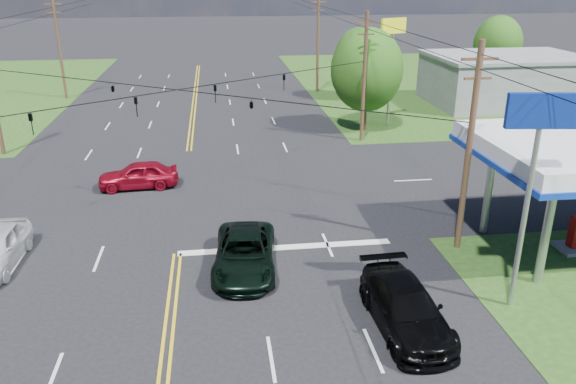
{
  "coord_description": "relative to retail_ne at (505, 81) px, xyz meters",
  "views": [
    {
      "loc": [
        2.05,
        -19.34,
        12.05
      ],
      "look_at": [
        5.38,
        6.0,
        2.01
      ],
      "focal_mm": 35.0,
      "sensor_mm": 36.0,
      "label": 1
    }
  ],
  "objects": [
    {
      "name": "pole_se",
      "position": [
        -17.0,
        -29.0,
        2.72
      ],
      "size": [
        1.6,
        0.28,
        9.5
      ],
      "color": "#3F2B1A",
      "rests_on": "ground"
    },
    {
      "name": "polesign_ne",
      "position": [
        -13.66,
        -6.77,
        4.66
      ],
      "size": [
        2.29,
        1.18,
        8.69
      ],
      "color": "#A5A5AA",
      "rests_on": "ground"
    },
    {
      "name": "tree_right_a",
      "position": [
        -16.0,
        -8.0,
        2.67
      ],
      "size": [
        5.7,
        5.7,
        8.18
      ],
      "color": "#3F2B1A",
      "rests_on": "ground"
    },
    {
      "name": "grass_ne",
      "position": [
        5.0,
        12.0,
        -2.2
      ],
      "size": [
        46.0,
        48.0,
        0.03
      ],
      "primitive_type": "cube",
      "color": "#1F4014",
      "rests_on": "ground"
    },
    {
      "name": "pole_right_far",
      "position": [
        -17.0,
        8.0,
        2.97
      ],
      "size": [
        1.6,
        0.28,
        10.0
      ],
      "color": "#3F2B1A",
      "rests_on": "ground"
    },
    {
      "name": "sedan_far",
      "position": [
        -7.03,
        -14.5,
        -1.56
      ],
      "size": [
        4.38,
        1.8,
        1.27
      ],
      "primitive_type": "imported",
      "rotation": [
        0.0,
        0.0,
        -1.57
      ],
      "color": "#A8A8AC",
      "rests_on": "ground"
    },
    {
      "name": "stop_bar",
      "position": [
        -25.0,
        -28.0,
        -2.2
      ],
      "size": [
        10.0,
        0.5,
        0.02
      ],
      "primitive_type": "cube",
      "color": "silver",
      "rests_on": "ground"
    },
    {
      "name": "polesign_se",
      "position": [
        -17.0,
        -34.0,
        4.38
      ],
      "size": [
        2.44,
        0.56,
        8.29
      ],
      "color": "#A5A5AA",
      "rests_on": "ground"
    },
    {
      "name": "span_wire_signals",
      "position": [
        -30.0,
        -20.0,
        3.8
      ],
      "size": [
        26.0,
        18.0,
        1.13
      ],
      "color": "black",
      "rests_on": "ground"
    },
    {
      "name": "retail_ne",
      "position": [
        0.0,
        0.0,
        0.0
      ],
      "size": [
        14.0,
        10.0,
        4.4
      ],
      "primitive_type": "cube",
      "color": "slate",
      "rests_on": "ground"
    },
    {
      "name": "pole_ne",
      "position": [
        -17.0,
        -11.0,
        2.72
      ],
      "size": [
        1.6,
        0.28,
        9.5
      ],
      "color": "#3F2B1A",
      "rests_on": "ground"
    },
    {
      "name": "pickup_dkgreen",
      "position": [
        -27.0,
        -29.79,
        -1.42
      ],
      "size": [
        3.11,
        5.82,
        1.55
      ],
      "primitive_type": "imported",
      "rotation": [
        0.0,
        0.0,
        -0.1
      ],
      "color": "black",
      "rests_on": "ground"
    },
    {
      "name": "tree_right_b",
      "position": [
        -13.5,
        4.0,
        2.02
      ],
      "size": [
        4.94,
        4.94,
        7.09
      ],
      "color": "#3F2B1A",
      "rests_on": "ground"
    },
    {
      "name": "tree_far_r",
      "position": [
        4.0,
        10.0,
        2.34
      ],
      "size": [
        5.32,
        5.32,
        7.63
      ],
      "color": "#3F2B1A",
      "rests_on": "ground"
    },
    {
      "name": "power_lines",
      "position": [
        -30.0,
        -22.0,
        6.4
      ],
      "size": [
        26.04,
        100.0,
        0.64
      ],
      "color": "black",
      "rests_on": "ground"
    },
    {
      "name": "sedan_red",
      "position": [
        -32.7,
        -19.0,
        -1.41
      ],
      "size": [
        4.77,
        2.15,
        1.59
      ],
      "primitive_type": "imported",
      "rotation": [
        0.0,
        0.0,
        -1.51
      ],
      "color": "maroon",
      "rests_on": "ground"
    },
    {
      "name": "pole_left_far",
      "position": [
        -43.0,
        8.0,
        2.97
      ],
      "size": [
        1.6,
        0.28,
        10.0
      ],
      "color": "#3F2B1A",
      "rests_on": "ground"
    },
    {
      "name": "suv_black",
      "position": [
        -21.5,
        -34.78,
        -1.39
      ],
      "size": [
        2.49,
        5.66,
        1.62
      ],
      "primitive_type": "imported",
      "rotation": [
        0.0,
        0.0,
        0.04
      ],
      "color": "black",
      "rests_on": "ground"
    },
    {
      "name": "ground",
      "position": [
        -30.0,
        -20.0,
        -2.2
      ],
      "size": [
        280.0,
        280.0,
        0.0
      ],
      "primitive_type": "plane",
      "color": "black",
      "rests_on": "ground"
    }
  ]
}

